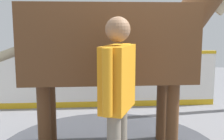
% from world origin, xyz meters
% --- Properties ---
extents(barrier_wall, '(1.31, 4.58, 1.15)m').
position_xyz_m(barrier_wall, '(-1.78, -0.76, 0.53)').
color(barrier_wall, white).
rests_on(barrier_wall, ground).
extents(horse, '(1.46, 3.44, 2.59)m').
position_xyz_m(horse, '(0.10, -0.12, 1.46)').
color(horse, brown).
rests_on(horse, ground).
extents(handler, '(0.69, 0.28, 1.74)m').
position_xyz_m(handler, '(1.12, 0.05, 1.01)').
color(handler, black).
rests_on(handler, ground).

